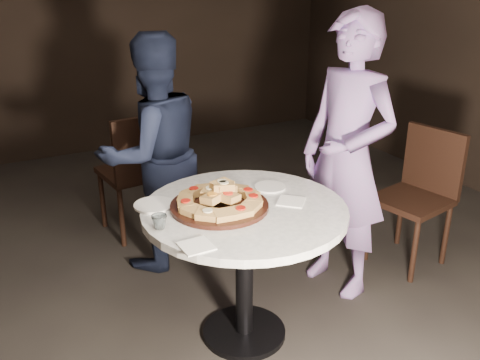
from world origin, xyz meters
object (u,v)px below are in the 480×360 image
object	(u,v)px
table	(244,233)
serving_board	(219,206)
chair_right	(421,187)
focaccia_pile	(220,198)
chair_far	(138,167)
water_glass	(159,222)
diner_navy	(154,155)
diner_teal	(347,158)

from	to	relation	value
table	serving_board	world-z (taller)	serving_board
chair_right	serving_board	bearing A→B (deg)	-95.68
focaccia_pile	serving_board	bearing A→B (deg)	-154.14
table	chair_far	bearing A→B (deg)	95.01
water_glass	diner_navy	size ratio (longest dim) A/B	0.05
table	diner_teal	bearing A→B (deg)	13.19
serving_board	chair_far	world-z (taller)	chair_far
chair_far	diner_navy	xyz separation A→B (m)	(-0.01, -0.42, 0.23)
table	focaccia_pile	distance (m)	0.24
diner_navy	table	bearing A→B (deg)	89.78
serving_board	diner_navy	world-z (taller)	diner_navy
table	water_glass	distance (m)	0.50
chair_far	diner_teal	world-z (taller)	diner_teal
table	serving_board	xyz separation A→B (m)	(-0.12, 0.05, 0.16)
serving_board	water_glass	size ratio (longest dim) A/B	6.78
serving_board	diner_teal	bearing A→B (deg)	8.52
chair_far	diner_teal	distance (m)	1.57
diner_teal	chair_right	bearing A→B (deg)	78.88
diner_teal	water_glass	bearing A→B (deg)	-93.28
chair_right	water_glass	bearing A→B (deg)	-94.54
focaccia_pile	diner_navy	world-z (taller)	diner_navy
serving_board	diner_navy	xyz separation A→B (m)	(-0.02, 0.95, -0.02)
serving_board	chair_right	bearing A→B (deg)	5.61
table	focaccia_pile	bearing A→B (deg)	156.12
diner_teal	chair_far	bearing A→B (deg)	-156.28
focaccia_pile	diner_teal	world-z (taller)	diner_teal
chair_far	chair_right	world-z (taller)	chair_far
serving_board	diner_navy	bearing A→B (deg)	91.08
table	diner_navy	distance (m)	1.02
focaccia_pile	chair_right	distance (m)	1.61
focaccia_pile	chair_far	xyz separation A→B (m)	(-0.01, 1.37, -0.29)
chair_far	table	bearing A→B (deg)	88.62
water_glass	chair_far	bearing A→B (deg)	76.89
chair_far	chair_right	size ratio (longest dim) A/B	1.04
serving_board	chair_right	xyz separation A→B (m)	(1.57, 0.15, -0.27)
table	chair_right	xyz separation A→B (m)	(1.46, 0.20, -0.11)
chair_right	diner_navy	distance (m)	1.80
water_glass	diner_teal	distance (m)	1.27
water_glass	diner_teal	bearing A→B (deg)	9.45
focaccia_pile	diner_navy	distance (m)	0.95
focaccia_pile	diner_teal	xyz separation A→B (m)	(0.90, 0.13, 0.02)
serving_board	diner_teal	size ratio (longest dim) A/B	0.29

